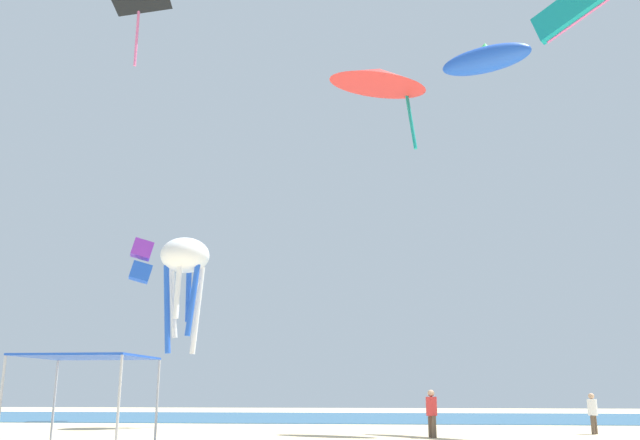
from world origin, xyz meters
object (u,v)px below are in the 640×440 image
Objects in this scene: person_near_tent at (593,410)px; person_leftmost at (432,409)px; kite_diamond_black at (140,1)px; kite_octopus_white at (185,261)px; kite_delta_red at (379,77)px; kite_box_purple at (141,261)px; canopy_tent at (87,361)px; kite_inflatable_blue at (486,59)px.

person_leftmost is at bearing 147.98° from person_near_tent.
kite_octopus_white is (-0.10, 8.31, -9.70)m from kite_diamond_black.
kite_diamond_black is at bearing 3.97° from kite_octopus_white.
kite_delta_red reaches higher than person_near_tent.
person_leftmost is 22.93m from kite_box_purple.
kite_delta_red is (15.15, -18.05, 2.73)m from kite_box_purple.
kite_delta_red reaches higher than canopy_tent.
kite_delta_red is at bearing 45.60° from kite_octopus_white.
kite_box_purple is at bearing -140.77° from kite_octopus_white.
kite_diamond_black is 12.78m from kite_octopus_white.
kite_diamond_black is 0.76× the size of kite_inflatable_blue.
kite_inflatable_blue is at bearing 104.46° from person_near_tent.
kite_diamond_black reaches higher than canopy_tent.
person_near_tent is (16.35, 11.11, -1.55)m from canopy_tent.
kite_box_purple is at bearing -91.78° from kite_delta_red.
person_leftmost is 0.63× the size of kite_box_purple.
person_near_tent is at bearing -83.79° from kite_diamond_black.
canopy_tent is 0.67× the size of kite_delta_red.
kite_diamond_black is (-18.30, -4.83, 16.86)m from person_near_tent.
kite_box_purple is (-23.36, 10.32, 8.59)m from person_near_tent.
person_leftmost is at bearing 40.38° from canopy_tent.
kite_delta_red is at bearing -96.51° from kite_inflatable_blue.
person_leftmost is at bearing -150.02° from kite_delta_red.
kite_diamond_black is at bearing 107.24° from canopy_tent.
kite_delta_red is (-8.20, -7.72, 11.32)m from person_near_tent.
person_near_tent is at bearing -178.52° from kite_delta_red.
kite_octopus_white is at bearing -7.91° from kite_diamond_black.
person_near_tent is 0.33× the size of kite_delta_red.
kite_inflatable_blue is at bearing 84.66° from kite_octopus_white.
kite_box_purple is at bearing 108.09° from canopy_tent.
kite_inflatable_blue reaches higher than kite_delta_red.
person_near_tent is 7.16m from person_leftmost.
kite_diamond_black is at bearing -135.14° from kite_inflatable_blue.
kite_diamond_black is at bearing -105.85° from person_leftmost.
kite_diamond_black is at bearing 139.69° from person_near_tent.
kite_box_purple is 0.57× the size of kite_delta_red.
person_leftmost is 20.57m from kite_diamond_black.
canopy_tent is at bearing 159.11° from person_near_tent.
kite_box_purple reaches higher than kite_octopus_white.
kite_delta_red reaches higher than kite_box_purple.
kite_diamond_black reaches higher than kite_delta_red.
kite_octopus_white is (-2.05, 14.59, 5.61)m from canopy_tent.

